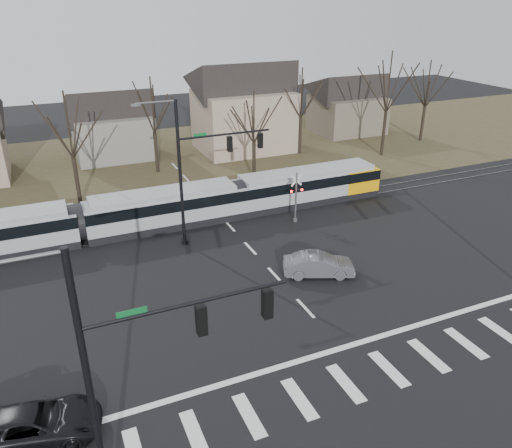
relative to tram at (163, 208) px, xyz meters
name	(u,v)px	position (x,y,z in m)	size (l,w,h in m)	color
ground	(324,328)	(4.62, -16.00, -1.56)	(140.00, 140.00, 0.00)	black
grass_verge	(170,161)	(4.62, 16.00, -1.55)	(140.00, 28.00, 0.01)	#38331E
crosswalk	(368,376)	(4.62, -20.00, -1.55)	(27.00, 2.60, 0.01)	silver
stop_line	(342,348)	(4.62, -17.80, -1.55)	(28.00, 0.35, 0.01)	silver
lane_dashes	(221,216)	(4.62, 0.00, -1.55)	(0.18, 30.00, 0.01)	silver
rail_pair	(222,217)	(4.62, -0.20, -1.53)	(90.00, 1.52, 0.06)	#59595E
tram	(163,208)	(0.00, 0.00, 0.00)	(37.71, 2.80, 2.86)	gray
sedan	(319,265)	(7.14, -11.06, -0.83)	(4.67, 3.11, 1.46)	#52535A
suv	(34,424)	(-9.62, -17.66, -0.84)	(5.52, 3.24, 1.44)	black
signal_pole_near_left	(142,367)	(-5.79, -22.00, 4.14)	(9.28, 0.44, 10.20)	black
signal_pole_far	(203,164)	(2.21, -3.50, 4.14)	(9.28, 0.44, 10.20)	black
rail_crossing_signal	(296,199)	(9.62, -3.21, 0.33)	(1.08, 0.36, 4.00)	#59595B
tree_row	(203,125)	(6.62, 10.00, 3.44)	(59.20, 7.20, 10.00)	black
house_b	(111,120)	(-0.38, 20.00, 2.41)	(8.64, 7.56, 7.65)	slate
house_c	(244,103)	(13.62, 17.00, 3.67)	(10.80, 8.64, 10.10)	gray
house_d	(348,101)	(28.62, 19.00, 2.41)	(8.64, 7.56, 7.65)	brown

